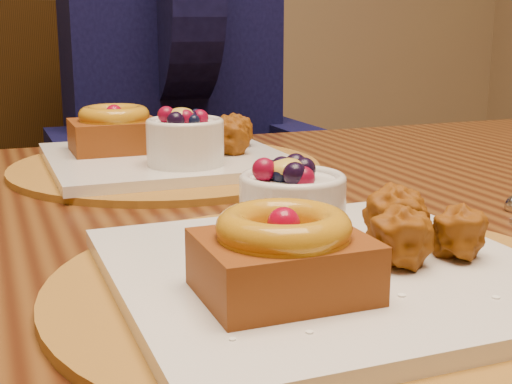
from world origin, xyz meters
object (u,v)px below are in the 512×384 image
Objects in this scene: chair_far at (82,212)px; diner at (171,81)px; dining_table at (224,289)px; place_setting_far at (165,151)px; place_setting_near at (321,261)px.

chair_far is 1.27× the size of diner.
diner is (0.16, -0.16, 0.28)m from chair_far.
diner reaches higher than dining_table.
dining_table is 0.24m from place_setting_far.
chair_far is (-0.03, 0.86, -0.13)m from dining_table.
diner is (0.13, 0.70, 0.15)m from dining_table.
place_setting_far reaches higher than place_setting_near.
chair_far reaches higher than place_setting_near.
place_setting_far reaches higher than dining_table.
place_setting_far is 0.39× the size of chair_far.
place_setting_far is 0.50m from diner.
chair_far is (-0.02, 0.65, -0.24)m from place_setting_far.
chair_far is (-0.03, 1.08, -0.23)m from place_setting_near.
chair_far reaches higher than place_setting_far.
diner is at bearing -63.31° from chair_far.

